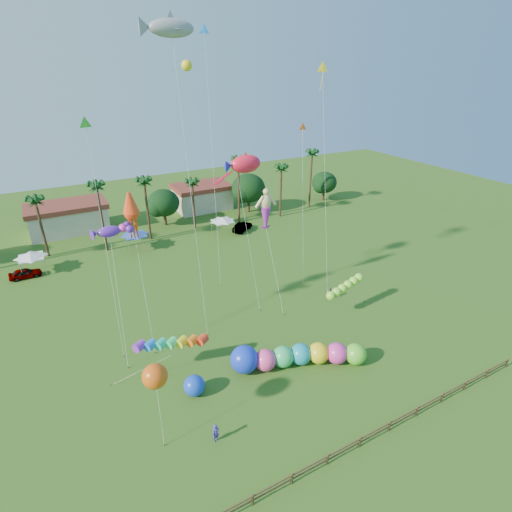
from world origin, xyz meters
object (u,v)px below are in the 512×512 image
spectator_a (216,433)px  blue_ball (194,386)px  spectator_b (330,294)px  caterpillar_inflatable (293,356)px  car_a (25,273)px  car_b (242,227)px

spectator_a → blue_ball: (0.29, 5.25, 0.11)m
spectator_b → blue_ball: (-19.71, -6.58, 0.10)m
spectator_a → caterpillar_inflatable: 10.57m
car_a → blue_ball: blue_ball is taller
car_a → car_b: bearing=-88.4°
car_a → blue_ball: (12.27, -30.26, 0.26)m
spectator_b → blue_ball: size_ratio=0.90×
car_a → spectator_b: size_ratio=2.36×
spectator_b → car_b: bearing=128.3°
spectator_a → blue_ball: blue_ball is taller
car_a → spectator_b: 39.79m
car_b → spectator_b: size_ratio=2.64×
car_a → spectator_a: size_ratio=2.41×
car_b → blue_ball: blue_ball is taller
spectator_a → blue_ball: size_ratio=0.88×
car_a → caterpillar_inflatable: 38.12m
blue_ball → car_a: bearing=112.1°
car_a → spectator_a: bearing=-161.3°
car_a → spectator_a: spectator_a is taller
car_b → spectator_b: 24.59m
car_b → spectator_a: size_ratio=2.70×
car_a → caterpillar_inflatable: size_ratio=0.31×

